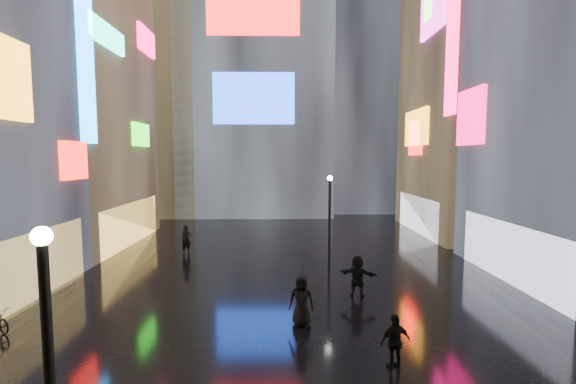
{
  "coord_description": "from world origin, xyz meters",
  "views": [
    {
      "loc": [
        -0.2,
        -1.53,
        6.22
      ],
      "look_at": [
        0.0,
        12.0,
        5.0
      ],
      "focal_mm": 24.0,
      "sensor_mm": 36.0,
      "label": 1
    }
  ],
  "objects": [
    {
      "name": "pedestrian_3",
      "position": [
        3.12,
        9.29,
        0.82
      ],
      "size": [
        1.03,
        0.64,
        1.64
      ],
      "primitive_type": "imported",
      "rotation": [
        0.0,
        0.0,
        3.4
      ],
      "color": "black",
      "rests_on": "ground"
    },
    {
      "name": "building_left_far",
      "position": [
        -15.98,
        26.0,
        10.98
      ],
      "size": [
        10.28,
        12.0,
        22.0
      ],
      "color": "black",
      "rests_on": "ground"
    },
    {
      "name": "pedestrian_4",
      "position": [
        0.5,
        12.26,
        0.95
      ],
      "size": [
        1.02,
        0.77,
        1.9
      ],
      "primitive_type": "imported",
      "rotation": [
        0.0,
        0.0,
        -0.19
      ],
      "color": "black",
      "rests_on": "ground"
    },
    {
      "name": "lamp_near",
      "position": [
        -3.78,
        4.15,
        2.94
      ],
      "size": [
        0.3,
        0.3,
        5.2
      ],
      "color": "black",
      "rests_on": "ground"
    },
    {
      "name": "pedestrian_6",
      "position": [
        -6.41,
        23.02,
        0.92
      ],
      "size": [
        0.8,
        0.75,
        1.84
      ],
      "primitive_type": "imported",
      "rotation": [
        0.0,
        0.0,
        0.62
      ],
      "color": "black",
      "rests_on": "ground"
    },
    {
      "name": "building_right_far",
      "position": [
        15.98,
        30.0,
        13.98
      ],
      "size": [
        10.28,
        12.0,
        28.0
      ],
      "color": "black",
      "rests_on": "ground"
    },
    {
      "name": "pedestrian_5",
      "position": [
        3.16,
        15.2,
        0.93
      ],
      "size": [
        1.81,
        1.14,
        1.86
      ],
      "primitive_type": "imported",
      "rotation": [
        0.0,
        0.0,
        2.77
      ],
      "color": "black",
      "rests_on": "ground"
    },
    {
      "name": "tower_flank_left",
      "position": [
        -14.0,
        42.0,
        13.0
      ],
      "size": [
        10.0,
        10.0,
        26.0
      ],
      "primitive_type": "cube",
      "color": "black",
      "rests_on": "ground"
    },
    {
      "name": "tower_main",
      "position": [
        -3.0,
        43.97,
        21.01
      ],
      "size": [
        16.0,
        14.2,
        42.0
      ],
      "color": "black",
      "rests_on": "ground"
    },
    {
      "name": "umbrella_2",
      "position": [
        0.5,
        12.26,
        2.37
      ],
      "size": [
        1.35,
        1.33,
        0.95
      ],
      "primitive_type": "imported",
      "rotation": [
        0.0,
        0.0,
        5.05
      ],
      "color": "black",
      "rests_on": "pedestrian_4"
    },
    {
      "name": "lamp_far",
      "position": [
        2.5,
        20.19,
        2.94
      ],
      "size": [
        0.3,
        0.3,
        5.2
      ],
      "color": "black",
      "rests_on": "ground"
    },
    {
      "name": "tower_flank_right",
      "position": [
        9.0,
        46.0,
        17.0
      ],
      "size": [
        12.0,
        12.0,
        34.0
      ],
      "primitive_type": "cube",
      "color": "black",
      "rests_on": "ground"
    },
    {
      "name": "ground",
      "position": [
        0.0,
        20.0,
        0.0
      ],
      "size": [
        140.0,
        140.0,
        0.0
      ],
      "primitive_type": "plane",
      "color": "black",
      "rests_on": "ground"
    }
  ]
}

